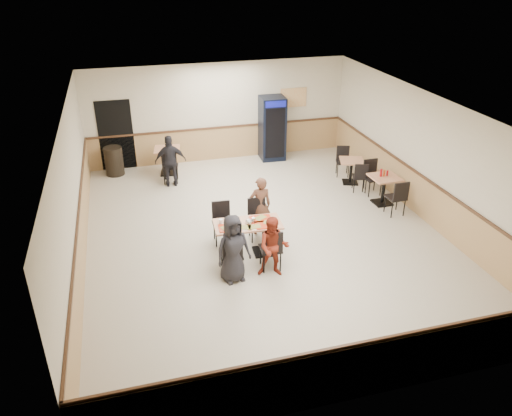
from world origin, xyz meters
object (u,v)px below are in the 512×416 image
object	(u,v)px
main_table	(248,234)
side_table_far	(351,168)
lone_diner	(171,161)
back_table	(168,157)
pepsi_cooler	(272,128)
side_table_near	(384,186)
trash_bin	(114,161)
diner_woman_left	(233,249)
diner_man_opposite	(260,206)
diner_woman_right	(274,247)

from	to	relation	value
main_table	side_table_far	xyz separation A→B (m)	(3.76, 2.89, -0.05)
lone_diner	back_table	world-z (taller)	lone_diner
side_table_far	pepsi_cooler	distance (m)	2.96
side_table_near	back_table	xyz separation A→B (m)	(-5.14, 3.49, 0.01)
side_table_far	back_table	distance (m)	5.31
trash_bin	back_table	bearing A→B (deg)	-12.92
lone_diner	pepsi_cooler	bearing A→B (deg)	-156.28
diner_woman_left	lone_diner	bearing A→B (deg)	86.35
pepsi_cooler	side_table_near	bearing A→B (deg)	-62.26
diner_man_opposite	side_table_near	xyz separation A→B (m)	(3.49, 0.63, -0.20)
diner_woman_right	diner_man_opposite	size ratio (longest dim) A/B	0.92
main_table	trash_bin	xyz separation A→B (m)	(-2.67, 5.29, -0.09)
trash_bin	main_table	bearing A→B (deg)	-63.25
diner_woman_left	diner_man_opposite	world-z (taller)	diner_woman_left
diner_woman_left	lone_diner	distance (m)	4.93
diner_woman_right	back_table	distance (m)	6.00
diner_woman_left	side_table_near	distance (m)	5.06
diner_woman_right	side_table_near	world-z (taller)	diner_woman_right
lone_diner	side_table_near	world-z (taller)	lone_diner
diner_man_opposite	pepsi_cooler	size ratio (longest dim) A/B	0.71
diner_man_opposite	trash_bin	xyz separation A→B (m)	(-3.18, 4.46, -0.28)
diner_woman_left	pepsi_cooler	distance (m)	6.73
side_table_far	back_table	bearing A→B (deg)	157.29
side_table_near	pepsi_cooler	xyz separation A→B (m)	(-1.82, 3.88, 0.48)
trash_bin	diner_woman_left	bearing A→B (deg)	-70.59
main_table	diner_woman_right	world-z (taller)	diner_woman_right
side_table_near	diner_woman_right	bearing A→B (deg)	-147.68
diner_woman_left	side_table_far	world-z (taller)	diner_woman_left
main_table	diner_man_opposite	bearing A→B (deg)	62.10
main_table	back_table	world-z (taller)	back_table
diner_woman_left	side_table_far	distance (m)	5.67
side_table_near	pepsi_cooler	world-z (taller)	pepsi_cooler
lone_diner	diner_woman_left	bearing A→B (deg)	100.07
diner_woman_left	back_table	bearing A→B (deg)	85.23
diner_man_opposite	back_table	size ratio (longest dim) A/B	1.68
diner_woman_right	side_table_far	xyz separation A→B (m)	(3.46, 3.78, -0.19)
pepsi_cooler	back_table	bearing A→B (deg)	-170.71
main_table	pepsi_cooler	world-z (taller)	pepsi_cooler
diner_woman_right	pepsi_cooler	world-z (taller)	pepsi_cooler
diner_man_opposite	lone_diner	distance (m)	3.63
side_table_far	lone_diner	bearing A→B (deg)	166.59
lone_diner	side_table_near	distance (m)	5.77
diner_man_opposite	back_table	world-z (taller)	diner_man_opposite
diner_woman_right	side_table_far	bearing A→B (deg)	64.53
pepsi_cooler	lone_diner	bearing A→B (deg)	-156.43
diner_man_opposite	lone_diner	xyz separation A→B (m)	(-1.65, 3.23, 0.03)
diner_woman_right	side_table_far	distance (m)	5.12
side_table_far	trash_bin	xyz separation A→B (m)	(-6.43, 2.40, -0.04)
main_table	side_table_far	bearing A→B (deg)	41.30
main_table	side_table_far	world-z (taller)	main_table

